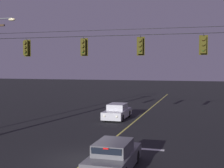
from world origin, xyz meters
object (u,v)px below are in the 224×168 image
(traffic_light_right_inner, at_px, (203,45))
(car_waiting_near_lane, at_px, (114,157))
(traffic_light_left_inner, at_px, (83,47))
(traffic_light_centre, at_px, (140,46))
(traffic_light_leftmost, at_px, (26,48))
(car_oncoming_lead, at_px, (117,112))

(traffic_light_right_inner, bearing_deg, car_waiting_near_lane, -130.04)
(traffic_light_right_inner, height_order, car_waiting_near_lane, traffic_light_right_inner)
(traffic_light_left_inner, distance_m, car_waiting_near_lane, 7.90)
(traffic_light_left_inner, xyz_separation_m, traffic_light_centre, (3.62, 0.00, 0.00))
(traffic_light_leftmost, relative_size, traffic_light_right_inner, 1.00)
(traffic_light_leftmost, distance_m, car_waiting_near_lane, 10.28)
(car_waiting_near_lane, distance_m, car_oncoming_lead, 14.35)
(traffic_light_leftmost, relative_size, car_waiting_near_lane, 0.28)
(traffic_light_leftmost, bearing_deg, traffic_light_left_inner, 0.00)
(traffic_light_leftmost, xyz_separation_m, car_oncoming_lead, (3.80, 9.20, -5.42))
(traffic_light_right_inner, distance_m, car_waiting_near_lane, 8.20)
(car_oncoming_lead, bearing_deg, car_waiting_near_lane, -75.67)
(traffic_light_leftmost, bearing_deg, car_waiting_near_lane, -32.63)
(traffic_light_left_inner, relative_size, traffic_light_right_inner, 1.00)
(car_waiting_near_lane, relative_size, car_oncoming_lead, 0.98)
(traffic_light_centre, bearing_deg, car_oncoming_lead, 112.88)
(traffic_light_leftmost, height_order, car_waiting_near_lane, traffic_light_leftmost)
(traffic_light_right_inner, bearing_deg, traffic_light_left_inner, 180.00)
(traffic_light_centre, relative_size, traffic_light_right_inner, 1.00)
(traffic_light_leftmost, bearing_deg, traffic_light_right_inner, 0.00)
(traffic_light_leftmost, xyz_separation_m, car_waiting_near_lane, (7.36, -4.71, -5.42))
(car_oncoming_lead, bearing_deg, traffic_light_left_inner, -88.40)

